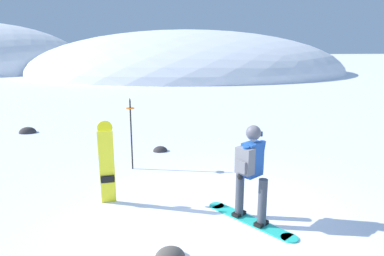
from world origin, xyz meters
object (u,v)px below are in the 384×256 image
at_px(piste_marker_near, 131,129).
at_px(snowboarder_main, 251,172).
at_px(spare_snowboard, 107,164).
at_px(rock_dark, 160,151).
at_px(rock_small, 28,133).

bearing_deg(piste_marker_near, snowboarder_main, -60.49).
height_order(spare_snowboard, piste_marker_near, piste_marker_near).
bearing_deg(rock_dark, rock_small, 142.40).
distance_m(snowboarder_main, spare_snowboard, 2.67).
height_order(spare_snowboard, rock_small, spare_snowboard).
relative_size(spare_snowboard, rock_dark, 3.88).
bearing_deg(piste_marker_near, rock_dark, 56.32).
xyz_separation_m(piste_marker_near, rock_dark, (0.88, 1.33, -1.03)).
height_order(snowboarder_main, rock_dark, snowboarder_main).
xyz_separation_m(snowboarder_main, piste_marker_near, (-1.79, 3.16, 0.11)).
height_order(piste_marker_near, rock_small, piste_marker_near).
relative_size(snowboarder_main, rock_dark, 4.07).
xyz_separation_m(spare_snowboard, rock_dark, (1.45, 3.24, -0.83)).
distance_m(rock_dark, rock_small, 5.41).
bearing_deg(spare_snowboard, snowboarder_main, -27.83).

